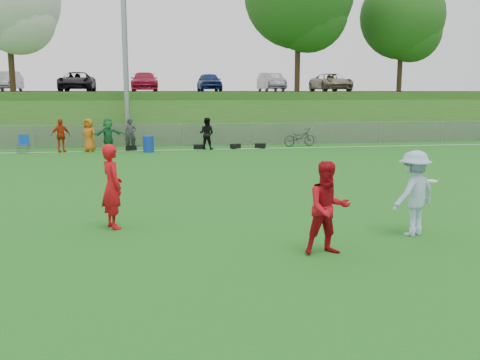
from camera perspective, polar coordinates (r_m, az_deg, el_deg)
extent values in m
plane|color=#156519|center=(10.96, 0.74, -6.70)|extent=(120.00, 120.00, 0.00)
cube|color=white|center=(28.58, -5.96, 3.23)|extent=(60.00, 0.10, 0.01)
cube|color=gray|center=(30.51, -6.25, 4.74)|extent=(58.00, 0.02, 1.20)
cube|color=gray|center=(30.46, -6.27, 5.96)|extent=(58.00, 0.04, 0.04)
cylinder|color=gray|center=(31.31, -12.20, 14.60)|extent=(0.30, 0.30, 12.00)
cube|color=#245919|center=(41.42, -7.28, 7.17)|extent=(120.00, 18.00, 3.00)
cube|color=black|center=(43.39, -7.45, 9.31)|extent=(120.00, 12.00, 0.10)
cylinder|color=black|center=(36.44, -23.41, 14.47)|extent=(0.36, 0.36, 7.50)
sphere|color=silver|center=(36.11, -22.65, 15.78)|extent=(4.50, 4.50, 4.50)
cylinder|color=black|center=(36.49, 6.21, 15.95)|extent=(0.36, 0.36, 8.50)
sphere|color=#174A13|center=(36.48, 7.32, 17.28)|extent=(5.10, 5.10, 5.10)
cylinder|color=black|center=(40.69, 16.80, 13.87)|extent=(0.36, 0.36, 7.00)
sphere|color=#174A13|center=(40.87, 16.92, 16.31)|extent=(5.88, 5.88, 5.88)
sphere|color=#174A13|center=(40.76, 17.82, 14.80)|extent=(4.20, 4.20, 4.20)
imported|color=gray|center=(43.53, -23.63, 9.63)|extent=(1.52, 4.37, 1.44)
imported|color=black|center=(42.65, -16.99, 10.02)|extent=(2.39, 5.18, 1.44)
imported|color=maroon|center=(42.35, -10.16, 10.29)|extent=(2.02, 4.96, 1.44)
imported|color=navy|center=(42.64, -3.31, 10.41)|extent=(1.70, 4.23, 1.44)
imported|color=gray|center=(43.51, 3.35, 10.39)|extent=(1.52, 4.37, 1.44)
imported|color=gray|center=(44.92, 9.67, 10.24)|extent=(2.39, 5.18, 1.44)
imported|color=#B8300C|center=(28.76, -18.60, 4.52)|extent=(1.07, 0.81, 1.69)
imported|color=#BE6011|center=(28.58, -15.82, 4.63)|extent=(0.99, 0.89, 1.69)
imported|color=#1E733A|center=(28.50, -13.88, 4.70)|extent=(1.65, 1.00, 1.69)
imported|color=#2F2F31|center=(28.44, -11.60, 4.77)|extent=(0.63, 0.43, 1.69)
imported|color=black|center=(28.61, -3.58, 4.97)|extent=(1.02, 0.94, 1.69)
cube|color=black|center=(28.61, -11.53, 3.35)|extent=(0.58, 0.35, 0.26)
cube|color=black|center=(28.73, -4.42, 3.54)|extent=(0.55, 0.29, 0.26)
cube|color=black|center=(28.98, -0.49, 3.62)|extent=(0.62, 0.52, 0.26)
cube|color=black|center=(29.24, 2.17, 3.66)|extent=(0.61, 0.53, 0.26)
imported|color=red|center=(12.25, -13.48, -0.68)|extent=(0.69, 0.82, 1.90)
imported|color=#AE0C17|center=(10.15, 9.38, -2.98)|extent=(0.88, 0.70, 1.77)
imported|color=#A2BAE1|center=(11.93, 18.06, -1.35)|extent=(1.35, 1.12, 1.82)
cylinder|color=white|center=(12.37, 19.67, -0.09)|extent=(0.29, 0.29, 0.03)
cylinder|color=#0F34A4|center=(27.71, -9.74, 3.80)|extent=(0.66, 0.66, 0.82)
cube|color=#0E46A0|center=(29.05, -22.14, 3.49)|extent=(0.52, 0.52, 0.05)
cube|color=#0E46A0|center=(29.26, -22.06, 4.03)|extent=(0.51, 0.05, 0.51)
imported|color=#2F2F31|center=(30.40, 6.36, 4.56)|extent=(2.06, 1.13, 1.03)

